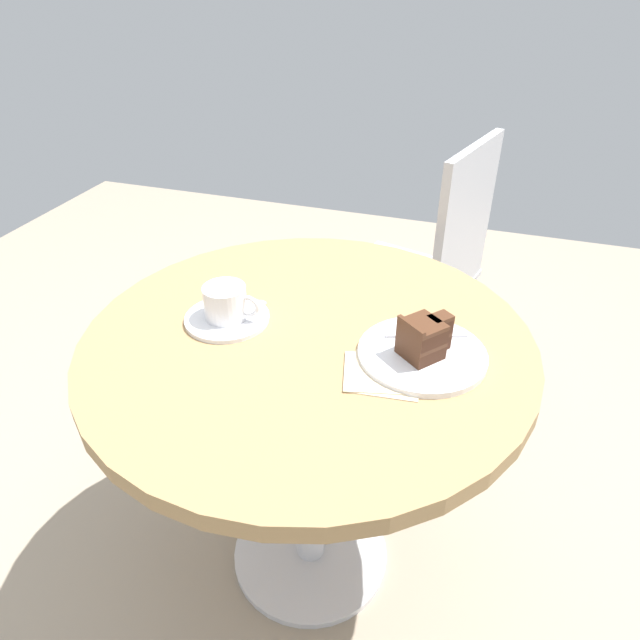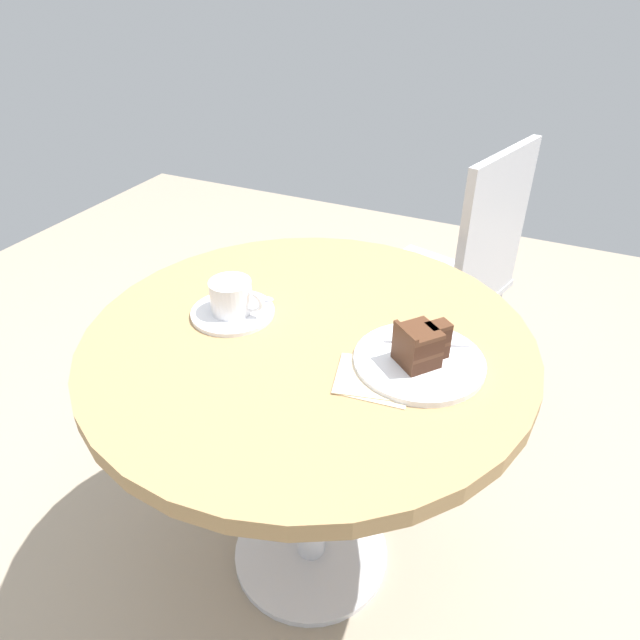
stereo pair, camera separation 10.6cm
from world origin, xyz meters
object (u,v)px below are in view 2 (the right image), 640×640
at_px(cafe_chair, 457,270).
at_px(fork, 437,342).
at_px(saucer, 234,311).
at_px(coffee_cup, 231,297).
at_px(cake_plate, 418,362).
at_px(cake_slice, 420,345).
at_px(napkin, 374,378).
at_px(teaspoon, 254,297).

bearing_deg(cafe_chair, fork, 23.80).
bearing_deg(saucer, coffee_cup, -80.00).
distance_m(coffee_cup, cake_plate, 0.39).
bearing_deg(cafe_chair, saucer, -8.76).
height_order(coffee_cup, cake_plate, coffee_cup).
distance_m(coffee_cup, cake_slice, 0.39).
bearing_deg(coffee_cup, saucer, 100.00).
relative_size(fork, napkin, 0.98).
height_order(coffee_cup, napkin, coffee_cup).
bearing_deg(cafe_chair, napkin, 16.92).
bearing_deg(coffee_cup, fork, 8.99).
height_order(cake_plate, napkin, cake_plate).
bearing_deg(cake_slice, napkin, -132.80).
xyz_separation_m(saucer, cake_plate, (0.39, -0.01, 0.00)).
relative_size(teaspoon, fork, 0.76).
bearing_deg(saucer, cake_slice, -1.68).
bearing_deg(cake_plate, coffee_cup, -179.82).
distance_m(coffee_cup, napkin, 0.34).
distance_m(cake_slice, cafe_chair, 0.74).
height_order(fork, cafe_chair, cafe_chair).
relative_size(fork, cafe_chair, 0.17).
relative_size(coffee_cup, fork, 0.78).
bearing_deg(napkin, teaspoon, 157.18).
xyz_separation_m(cake_plate, napkin, (-0.06, -0.07, -0.00)).
distance_m(fork, cafe_chair, 0.67).
height_order(teaspoon, napkin, teaspoon).
relative_size(cake_plate, cafe_chair, 0.26).
bearing_deg(teaspoon, cafe_chair, 54.76).
bearing_deg(cafe_chair, teaspoon, -9.55).
relative_size(saucer, fork, 1.14).
bearing_deg(fork, napkin, -141.29).
bearing_deg(cake_plate, cafe_chair, 96.28).
distance_m(napkin, cafe_chair, 0.78).
bearing_deg(cafe_chair, coffee_cup, -8.41).
distance_m(cake_slice, napkin, 0.10).
height_order(teaspoon, cake_plate, teaspoon).
height_order(saucer, cake_slice, cake_slice).
relative_size(saucer, cake_plate, 0.72).
relative_size(coffee_cup, cake_slice, 1.13).
xyz_separation_m(teaspoon, cake_plate, (0.37, -0.06, -0.01)).
bearing_deg(teaspoon, fork, -10.31).
distance_m(cake_plate, cake_slice, 0.04).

